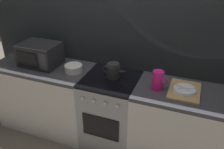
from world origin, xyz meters
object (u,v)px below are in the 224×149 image
at_px(microwave, 40,54).
at_px(mixing_bowl, 74,68).
at_px(stove_unit, 111,111).
at_px(dish_pile, 185,90).
at_px(kettle, 113,71).
at_px(pitcher, 158,80).

xyz_separation_m(microwave, mixing_bowl, (0.46, -0.02, -0.10)).
bearing_deg(mixing_bowl, stove_unit, -0.16).
distance_m(microwave, dish_pile, 1.70).
height_order(kettle, dish_pile, kettle).
distance_m(kettle, pitcher, 0.51).
bearing_deg(kettle, pitcher, -8.09).
bearing_deg(pitcher, kettle, 171.91).
distance_m(stove_unit, kettle, 0.53).
xyz_separation_m(mixing_bowl, pitcher, (0.98, -0.04, 0.06)).
relative_size(kettle, mixing_bowl, 1.42).
distance_m(mixing_bowl, dish_pile, 1.24).
height_order(microwave, dish_pile, microwave).
relative_size(stove_unit, microwave, 1.96).
xyz_separation_m(microwave, dish_pile, (1.70, -0.01, -0.12)).
distance_m(pitcher, dish_pile, 0.28).
relative_size(kettle, dish_pile, 0.71).
xyz_separation_m(pitcher, dish_pile, (0.26, 0.04, -0.08)).
xyz_separation_m(kettle, mixing_bowl, (-0.48, -0.04, -0.04)).
bearing_deg(kettle, dish_pile, -2.17).
distance_m(microwave, kettle, 0.94).
bearing_deg(stove_unit, pitcher, -3.78).
bearing_deg(microwave, pitcher, -2.13).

